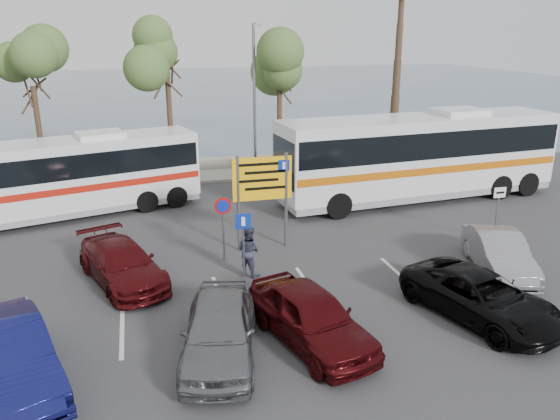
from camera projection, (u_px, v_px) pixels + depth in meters
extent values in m
plane|color=#353538|center=(255.00, 287.00, 17.44)|extent=(120.00, 120.00, 0.00)
cube|color=#99968B|center=(201.00, 177.00, 30.26)|extent=(44.00, 2.40, 0.15)
cube|color=#AA9E88|center=(197.00, 165.00, 32.02)|extent=(48.00, 0.80, 0.60)
plane|color=#44566D|center=(159.00, 91.00, 72.48)|extent=(140.00, 140.00, 0.00)
cylinder|color=#382619|center=(40.00, 137.00, 27.49)|extent=(0.28, 0.28, 5.04)
cylinder|color=#382619|center=(170.00, 126.00, 28.99)|extent=(0.28, 0.28, 5.60)
cylinder|color=#382619|center=(279.00, 125.00, 30.51)|extent=(0.28, 0.28, 5.18)
cylinder|color=#382619|center=(397.00, 79.00, 31.46)|extent=(0.48, 0.48, 10.00)
cylinder|color=slate|center=(254.00, 102.00, 29.34)|extent=(0.16, 0.16, 8.00)
cylinder|color=slate|center=(255.00, 24.00, 27.68)|extent=(0.12, 0.90, 0.12)
cube|color=slate|center=(257.00, 25.00, 27.24)|extent=(0.45, 0.25, 0.12)
cylinder|color=slate|center=(238.00, 204.00, 19.83)|extent=(0.12, 0.12, 3.60)
cylinder|color=slate|center=(286.00, 200.00, 20.27)|extent=(0.12, 0.12, 3.60)
cube|color=#FFB80D|center=(262.00, 179.00, 19.77)|extent=(2.20, 0.06, 1.60)
cube|color=#0C2699|center=(284.00, 166.00, 19.78)|extent=(0.42, 0.01, 0.42)
cylinder|color=slate|center=(224.00, 231.00, 19.15)|extent=(0.07, 0.07, 2.20)
cylinder|color=#B20C0C|center=(223.00, 206.00, 18.82)|extent=(0.60, 0.03, 0.60)
cylinder|color=slate|center=(244.00, 247.00, 17.78)|extent=(0.07, 0.07, 2.20)
cube|color=#0C2699|center=(243.00, 221.00, 17.47)|extent=(0.50, 0.03, 0.50)
cylinder|color=slate|center=(497.00, 215.00, 20.85)|extent=(0.07, 0.07, 2.20)
cube|color=white|center=(500.00, 193.00, 20.55)|extent=(0.50, 0.03, 0.40)
cube|color=silver|center=(62.00, 174.00, 23.41)|extent=(11.81, 5.48, 2.85)
cube|color=black|center=(61.00, 162.00, 23.25)|extent=(11.60, 5.46, 1.01)
cube|color=#AF1A0D|center=(64.00, 184.00, 23.55)|extent=(11.71, 5.48, 0.29)
cube|color=gray|center=(66.00, 205.00, 23.86)|extent=(11.70, 5.42, 0.53)
cube|color=silver|center=(58.00, 138.00, 22.92)|extent=(2.27, 2.01, 0.23)
cube|color=silver|center=(419.00, 152.00, 25.82)|extent=(13.90, 4.07, 3.37)
cube|color=black|center=(420.00, 140.00, 25.63)|extent=(13.63, 4.08, 1.20)
cube|color=#BA5B0A|center=(418.00, 163.00, 25.99)|extent=(13.77, 4.08, 0.34)
cube|color=gray|center=(416.00, 186.00, 26.35)|extent=(13.76, 4.03, 0.63)
cube|color=silver|center=(422.00, 114.00, 25.25)|extent=(2.43, 2.01, 0.27)
imported|color=slate|center=(219.00, 329.00, 13.58)|extent=(2.68, 4.70, 1.50)
imported|color=#10124E|center=(10.00, 357.00, 12.41)|extent=(3.14, 4.91, 1.53)
imported|color=#480C0F|center=(122.00, 263.00, 17.61)|extent=(3.29, 4.89, 1.31)
imported|color=#43090C|center=(311.00, 317.00, 14.16)|extent=(2.89, 4.73, 1.50)
imported|color=black|center=(481.00, 297.00, 15.42)|extent=(3.48, 5.17, 1.32)
imported|color=gray|center=(499.00, 254.00, 18.30)|extent=(2.67, 4.43, 1.38)
imported|color=#303349|center=(248.00, 251.00, 18.08)|extent=(1.06, 1.06, 1.74)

